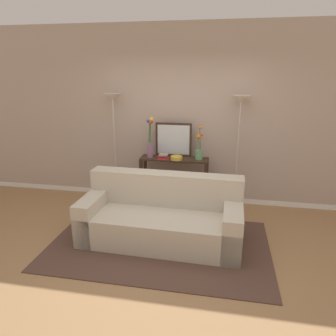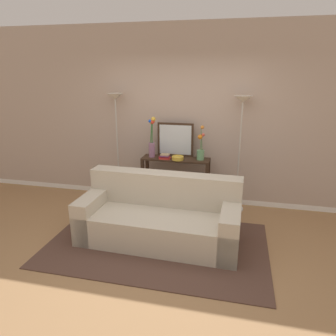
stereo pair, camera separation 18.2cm
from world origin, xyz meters
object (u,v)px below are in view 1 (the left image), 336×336
object	(u,v)px
console_table	(174,174)
vase_short_flowers	(199,149)
wall_mirror	(173,140)
book_row_under_console	(159,201)
fruit_bowl	(176,158)
floor_lamp_right	(240,122)
book_stack	(163,157)
vase_tall_flowers	(150,140)
floor_lamp_left	(113,118)
couch	(162,218)

from	to	relation	value
console_table	vase_short_flowers	distance (m)	0.60
wall_mirror	book_row_under_console	distance (m)	1.10
fruit_bowl	vase_short_flowers	bearing A→B (deg)	13.78
wall_mirror	console_table	bearing A→B (deg)	-74.48
floor_lamp_right	vase_short_flowers	size ratio (longest dim) A/B	3.31
floor_lamp_right	fruit_bowl	size ratio (longest dim) A/B	9.73
wall_mirror	book_stack	distance (m)	0.35
console_table	vase_tall_flowers	world-z (taller)	vase_tall_flowers
floor_lamp_left	vase_tall_flowers	bearing A→B (deg)	-6.25
console_table	vase_short_flowers	xyz separation A→B (m)	(0.41, -0.00, 0.45)
floor_lamp_left	book_row_under_console	size ratio (longest dim) A/B	4.90
couch	fruit_bowl	xyz separation A→B (m)	(0.03, 1.05, 0.56)
floor_lamp_left	vase_tall_flowers	world-z (taller)	floor_lamp_left
fruit_bowl	floor_lamp_right	bearing A→B (deg)	9.50
floor_lamp_right	vase_short_flowers	xyz separation A→B (m)	(-0.61, -0.07, -0.45)
floor_lamp_right	book_row_under_console	distance (m)	1.91
vase_short_flowers	book_row_under_console	world-z (taller)	vase_short_flowers
console_table	book_row_under_console	bearing A→B (deg)	-180.00
wall_mirror	book_stack	bearing A→B (deg)	-122.72
floor_lamp_left	fruit_bowl	size ratio (longest dim) A/B	9.75
console_table	floor_lamp_left	size ratio (longest dim) A/B	0.60
wall_mirror	book_row_under_console	bearing A→B (deg)	-150.72
floor_lamp_right	fruit_bowl	bearing A→B (deg)	-170.50
floor_lamp_left	vase_short_flowers	distance (m)	1.53
floor_lamp_left	fruit_bowl	distance (m)	1.26
couch	book_stack	size ratio (longest dim) A/B	11.72
wall_mirror	book_row_under_console	xyz separation A→B (m)	(-0.23, -0.13, -1.07)
book_row_under_console	vase_short_flowers	bearing A→B (deg)	-0.37
wall_mirror	book_row_under_console	size ratio (longest dim) A/B	1.59
fruit_bowl	book_stack	xyz separation A→B (m)	(-0.22, 0.01, 0.00)
floor_lamp_right	vase_short_flowers	bearing A→B (deg)	-173.07
book_stack	couch	bearing A→B (deg)	-79.96
couch	floor_lamp_right	world-z (taller)	floor_lamp_right
couch	book_stack	distance (m)	1.22
book_stack	floor_lamp_right	bearing A→B (deg)	7.06
floor_lamp_left	fruit_bowl	world-z (taller)	floor_lamp_left
vase_tall_flowers	fruit_bowl	size ratio (longest dim) A/B	3.47
fruit_bowl	book_row_under_console	distance (m)	0.89
vase_short_flowers	book_stack	distance (m)	0.60
couch	vase_tall_flowers	world-z (taller)	vase_tall_flowers
fruit_bowl	book_row_under_console	bearing A→B (deg)	163.92
wall_mirror	fruit_bowl	size ratio (longest dim) A/B	3.16
console_table	fruit_bowl	size ratio (longest dim) A/B	5.85
floor_lamp_left	book_stack	size ratio (longest dim) A/B	10.20
floor_lamp_left	vase_short_flowers	bearing A→B (deg)	-2.91
couch	fruit_bowl	bearing A→B (deg)	88.31
floor_lamp_left	vase_short_flowers	world-z (taller)	floor_lamp_left
vase_short_flowers	book_stack	xyz separation A→B (m)	(-0.58, -0.07, -0.13)
book_row_under_console	floor_lamp_right	bearing A→B (deg)	3.10
vase_short_flowers	book_row_under_console	distance (m)	1.17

